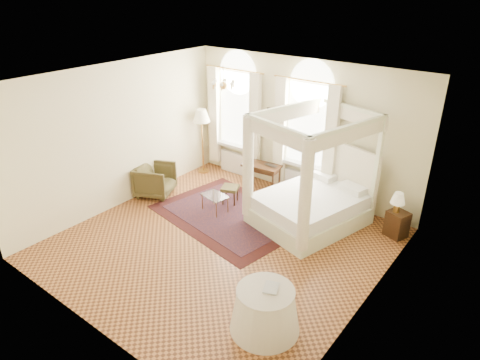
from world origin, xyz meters
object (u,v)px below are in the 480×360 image
Objects in this scene: nightstand at (397,224)px; stool at (230,189)px; writing_desk at (262,168)px; coffee_table at (215,197)px; canopy_bed at (309,200)px; armchair at (155,180)px; floor_lamp at (202,119)px; side_table at (265,310)px.

nightstand is 1.14× the size of stool.
writing_desk is 1.58m from coffee_table.
armchair is (-3.68, -1.11, -0.17)m from canopy_bed.
stool is 1.91m from armchair.
floor_lamp is (-3.68, 0.65, 0.96)m from canopy_bed.
coffee_table is (-1.96, -0.85, -0.20)m from canopy_bed.
side_table is (4.72, -3.83, -1.16)m from floor_lamp.
nightstand is at bearing 21.03° from canopy_bed.
floor_lamp is (-1.75, 0.98, 1.16)m from stool.
floor_lamp is at bearing 138.81° from coffee_table.
canopy_bed is 3.35m from side_table.
armchair is 0.48× the size of floor_lamp.
armchair is 2.09m from floor_lamp.
stool is at bearing -170.28° from canopy_bed.
canopy_bed reaches higher than floor_lamp.
nightstand is at bearing 15.19° from stool.
coffee_table is at bearing -157.65° from nightstand.
armchair reaches higher than nightstand.
floor_lamp is at bearing -179.93° from nightstand.
stool is at bearing -90.67° from armchair.
armchair is 1.30× the size of coffee_table.
side_table is at bearing -71.88° from canopy_bed.
canopy_bed is 3.86m from floor_lamp.
armchair is at bearing -161.89° from nightstand.
writing_desk is (-1.74, 0.69, 0.04)m from canopy_bed.
writing_desk is at bearing 158.40° from canopy_bed.
nightstand is at bearing 0.07° from floor_lamp.
canopy_bed reaches higher than coffee_table.
writing_desk is 2.01× the size of stool.
floor_lamp is 6.19m from side_table.
nightstand is (1.72, 0.66, -0.28)m from canopy_bed.
floor_lamp reaches higher than writing_desk.
canopy_bed is at bearing -158.97° from nightstand.
coffee_table is 0.62× the size of side_table.
side_table is (1.04, -3.18, -0.20)m from canopy_bed.
coffee_table is at bearing -98.06° from writing_desk.
stool is at bearing 86.84° from coffee_table.
stool is 0.28× the size of floor_lamp.
stool is 0.74× the size of coffee_table.
armchair is at bearing -90.00° from floor_lamp.
canopy_bed is 1.97m from stool.
side_table is (4.72, -2.07, -0.03)m from armchair.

